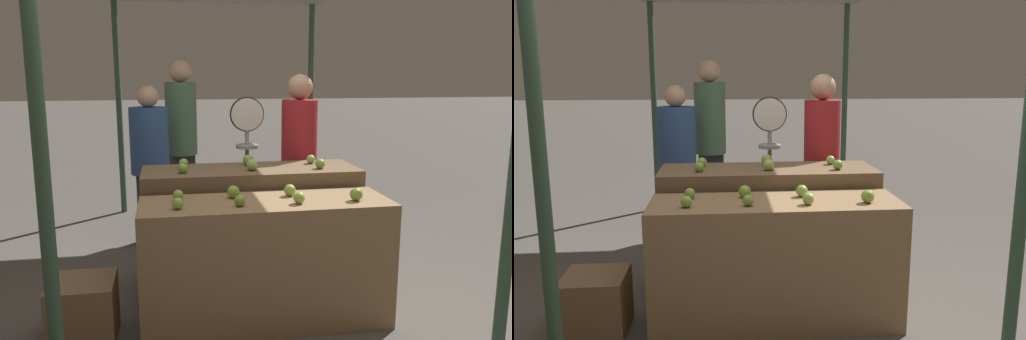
% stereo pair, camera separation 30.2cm
% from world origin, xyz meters
% --- Properties ---
extents(ground_plane, '(60.00, 60.00, 0.00)m').
position_xyz_m(ground_plane, '(0.00, 0.00, 0.00)').
color(ground_plane, '#59544F').
extents(display_counter_front, '(1.65, 0.55, 0.85)m').
position_xyz_m(display_counter_front, '(0.00, 0.00, 0.43)').
color(display_counter_front, olive).
rests_on(display_counter_front, ground_plane).
extents(display_counter_back, '(1.65, 0.55, 0.96)m').
position_xyz_m(display_counter_back, '(0.00, 0.60, 0.48)').
color(display_counter_back, brown).
rests_on(display_counter_back, ground_plane).
extents(apple_front_0, '(0.07, 0.07, 0.07)m').
position_xyz_m(apple_front_0, '(-0.58, -0.11, 0.89)').
color(apple_front_0, '#84AD3D').
rests_on(apple_front_0, display_counter_front).
extents(apple_front_1, '(0.07, 0.07, 0.07)m').
position_xyz_m(apple_front_1, '(-0.19, -0.11, 0.89)').
color(apple_front_1, '#7AA338').
rests_on(apple_front_1, display_counter_front).
extents(apple_front_2, '(0.08, 0.08, 0.08)m').
position_xyz_m(apple_front_2, '(0.20, -0.11, 0.89)').
color(apple_front_2, '#8EB247').
rests_on(apple_front_2, display_counter_front).
extents(apple_front_3, '(0.09, 0.09, 0.09)m').
position_xyz_m(apple_front_3, '(0.59, -0.10, 0.90)').
color(apple_front_3, '#7AA338').
rests_on(apple_front_3, display_counter_front).
extents(apple_front_4, '(0.07, 0.07, 0.07)m').
position_xyz_m(apple_front_4, '(-0.57, 0.12, 0.89)').
color(apple_front_4, '#84AD3D').
rests_on(apple_front_4, display_counter_front).
extents(apple_front_5, '(0.09, 0.09, 0.09)m').
position_xyz_m(apple_front_5, '(-0.20, 0.11, 0.90)').
color(apple_front_5, '#7AA338').
rests_on(apple_front_5, display_counter_front).
extents(apple_front_6, '(0.08, 0.08, 0.08)m').
position_xyz_m(apple_front_6, '(0.19, 0.10, 0.89)').
color(apple_front_6, '#84AD3D').
rests_on(apple_front_6, display_counter_front).
extents(apple_back_0, '(0.07, 0.07, 0.07)m').
position_xyz_m(apple_back_0, '(-0.52, 0.49, 1.00)').
color(apple_back_0, '#7AA338').
rests_on(apple_back_0, display_counter_back).
extents(apple_back_1, '(0.09, 0.09, 0.09)m').
position_xyz_m(apple_back_1, '(-0.01, 0.50, 1.00)').
color(apple_back_1, '#8EB247').
rests_on(apple_back_1, display_counter_back).
extents(apple_back_2, '(0.08, 0.08, 0.08)m').
position_xyz_m(apple_back_2, '(0.52, 0.49, 1.00)').
color(apple_back_2, '#7AA338').
rests_on(apple_back_2, display_counter_back).
extents(apple_back_3, '(0.07, 0.07, 0.07)m').
position_xyz_m(apple_back_3, '(-0.51, 0.70, 1.00)').
color(apple_back_3, '#84AD3D').
rests_on(apple_back_3, display_counter_back).
extents(apple_back_4, '(0.09, 0.09, 0.09)m').
position_xyz_m(apple_back_4, '(0.00, 0.72, 1.00)').
color(apple_back_4, '#7AA338').
rests_on(apple_back_4, display_counter_back).
extents(apple_back_5, '(0.07, 0.07, 0.07)m').
position_xyz_m(apple_back_5, '(0.51, 0.71, 1.00)').
color(apple_back_5, '#8EB247').
rests_on(apple_back_5, display_counter_back).
extents(produce_scale, '(0.30, 0.20, 1.48)m').
position_xyz_m(produce_scale, '(0.06, 1.17, 1.08)').
color(produce_scale, '#99999E').
rests_on(produce_scale, ground_plane).
extents(person_vendor_at_scale, '(0.39, 0.39, 1.67)m').
position_xyz_m(person_vendor_at_scale, '(0.51, 1.08, 0.98)').
color(person_vendor_at_scale, '#2D2D38').
rests_on(person_vendor_at_scale, ground_plane).
extents(person_customer_left, '(0.38, 0.38, 1.57)m').
position_xyz_m(person_customer_left, '(-0.79, 1.70, 0.90)').
color(person_customer_left, '#2D2D38').
rests_on(person_customer_left, ground_plane).
extents(person_customer_right, '(0.39, 0.39, 1.83)m').
position_xyz_m(person_customer_right, '(-0.48, 2.07, 1.08)').
color(person_customer_right, '#2D2D38').
rests_on(person_customer_right, ground_plane).
extents(wooden_crate_side, '(0.40, 0.40, 0.40)m').
position_xyz_m(wooden_crate_side, '(-1.18, -0.04, 0.20)').
color(wooden_crate_side, brown).
rests_on(wooden_crate_side, ground_plane).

